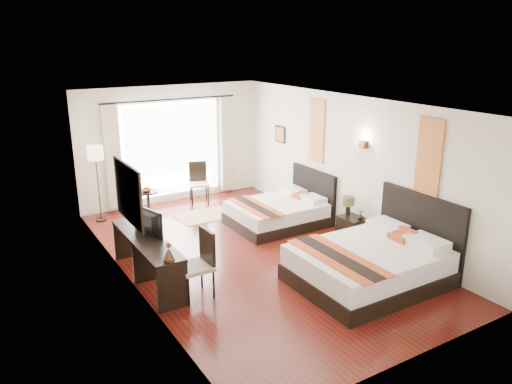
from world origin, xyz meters
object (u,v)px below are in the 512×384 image
desk_chair (197,277)px  side_table (148,203)px  vase (360,216)px  window_chair (199,190)px  console_desk (147,259)px  table_lamp (348,202)px  nightstand (352,229)px  television (143,222)px  bed_far (280,212)px  floor_lamp (96,158)px  fruit_bowl (146,190)px  bed_near (372,263)px

desk_chair → side_table: 4.04m
vase → window_chair: window_chair is taller
vase → console_desk: 4.11m
vase → desk_chair: bearing=-175.9°
vase → window_chair: size_ratio=0.14×
table_lamp → nightstand: bearing=-90.4°
nightstand → television: size_ratio=0.64×
bed_far → nightstand: (0.70, -1.48, -0.04)m
bed_far → desk_chair: bed_far is taller
console_desk → floor_lamp: 3.43m
nightstand → side_table: size_ratio=0.91×
console_desk → desk_chair: 1.01m
bed_far → floor_lamp: floor_lamp is taller
television → fruit_bowl: television is taller
table_lamp → desk_chair: bearing=-170.7°
bed_far → nightstand: bed_far is taller
bed_near → fruit_bowl: size_ratio=10.55×
vase → fruit_bowl: bearing=128.8°
bed_far → table_lamp: (0.70, -1.34, 0.47)m
bed_near → console_desk: bearing=147.9°
television → desk_chair: television is taller
vase → window_chair: (-1.58, 3.95, -0.27)m
bed_far → desk_chair: size_ratio=1.83×
desk_chair → side_table: (0.64, 3.99, -0.05)m
console_desk → television: 0.62m
floor_lamp → television: bearing=-91.2°
bed_far → table_lamp: bed_far is taller
bed_far → window_chair: (-0.84, 2.28, 0.01)m
vase → side_table: size_ratio=0.24×
bed_far → desk_chair: 3.43m
desk_chair → nightstand: bearing=-173.5°
vase → television: 4.13m
fruit_bowl → window_chair: size_ratio=0.23×
bed_near → fruit_bowl: bearing=112.1°
console_desk → fruit_bowl: bearing=70.7°
television → console_desk: bearing=157.4°
bed_near → bed_far: 2.99m
bed_far → television: 3.49m
vase → window_chair: 4.26m
vase → television: (-4.03, 0.76, 0.41)m
window_chair → fruit_bowl: bearing=-61.8°
nightstand → table_lamp: (0.00, 0.14, 0.51)m
side_table → television: bearing=-110.2°
desk_chair → side_table: bearing=-99.7°
window_chair → vase: bearing=40.1°
vase → console_desk: (-4.05, 0.63, -0.19)m
console_desk → television: size_ratio=2.81×
table_lamp → side_table: bearing=130.5°
table_lamp → side_table: (-2.91, 3.41, -0.48)m
table_lamp → window_chair: window_chair is taller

